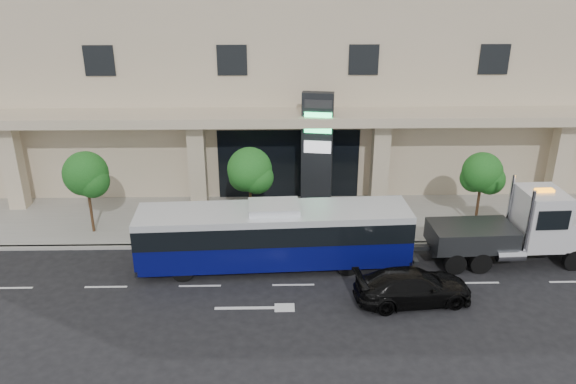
{
  "coord_description": "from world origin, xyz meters",
  "views": [
    {
      "loc": [
        -0.65,
        -22.2,
        12.86
      ],
      "look_at": [
        -0.15,
        2.0,
        2.87
      ],
      "focal_mm": 35.0,
      "sensor_mm": 36.0,
      "label": 1
    }
  ],
  "objects_px": {
    "black_sedan": "(413,286)",
    "signage_pylon": "(317,152)",
    "tow_truck": "(521,230)",
    "city_bus": "(274,235)"
  },
  "relations": [
    {
      "from": "black_sedan",
      "to": "signage_pylon",
      "type": "height_order",
      "value": "signage_pylon"
    },
    {
      "from": "tow_truck",
      "to": "signage_pylon",
      "type": "distance_m",
      "value": 10.73
    },
    {
      "from": "black_sedan",
      "to": "signage_pylon",
      "type": "xyz_separation_m",
      "value": [
        -3.34,
        8.9,
        2.77
      ]
    },
    {
      "from": "tow_truck",
      "to": "black_sedan",
      "type": "height_order",
      "value": "tow_truck"
    },
    {
      "from": "city_bus",
      "to": "black_sedan",
      "type": "bearing_deg",
      "value": -31.27
    },
    {
      "from": "tow_truck",
      "to": "signage_pylon",
      "type": "relative_size",
      "value": 1.32
    },
    {
      "from": "tow_truck",
      "to": "black_sedan",
      "type": "bearing_deg",
      "value": -152.5
    },
    {
      "from": "tow_truck",
      "to": "signage_pylon",
      "type": "xyz_separation_m",
      "value": [
        -8.91,
        5.68,
        1.85
      ]
    },
    {
      "from": "city_bus",
      "to": "black_sedan",
      "type": "height_order",
      "value": "city_bus"
    },
    {
      "from": "black_sedan",
      "to": "signage_pylon",
      "type": "bearing_deg",
      "value": 13.63
    }
  ]
}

